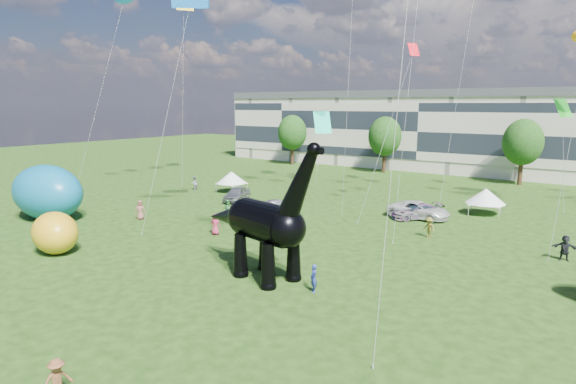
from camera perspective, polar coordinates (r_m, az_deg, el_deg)
The scene contains 15 objects.
ground at distance 29.13m, azimuth -12.50°, elevation -11.67°, with size 220.00×220.00×0.00m, color #16330C.
terrace_row at distance 84.73m, azimuth 16.46°, elevation 6.70°, with size 78.00×11.00×12.00m, color beige.
tree_far_left at distance 86.96m, azimuth 0.51°, elevation 7.40°, with size 5.20×5.20×9.44m.
tree_mid_left at distance 77.90m, azimuth 11.42°, elevation 6.85°, with size 5.20×5.20×9.44m.
tree_mid_right at distance 71.89m, azimuth 26.11°, elevation 5.72°, with size 5.20×5.20×9.44m.
dinosaur_sculpture at distance 30.20m, azimuth -3.17°, elevation -3.74°, with size 11.21×4.18×9.14m.
car_silver at distance 54.70m, azimuth -6.08°, elevation -0.23°, with size 1.89×4.70×1.60m, color #A2A3A7.
car_grey at distance 47.34m, azimuth -1.28°, elevation -1.93°, with size 1.53×4.39×1.45m, color slate.
car_white at distance 47.81m, azimuth 15.24°, elevation -2.07°, with size 2.69×5.82×1.62m, color silver.
car_dark at distance 47.51m, azimuth 15.02°, elevation -2.25°, with size 2.01×4.94×1.43m, color #595960.
gazebo_near at distance 51.36m, azimuth 22.39°, elevation -0.47°, with size 4.33×4.33×2.62m.
gazebo_left at distance 60.17m, azimuth -6.71°, elevation 1.71°, with size 3.71×3.71×2.59m.
inflatable_teal at distance 50.77m, azimuth -26.63°, elevation -0.03°, with size 8.34×5.21×5.21m, color #0C6894.
inflatable_yellow at distance 39.15m, azimuth -25.88°, elevation -4.37°, with size 4.03×3.10×3.10m, color gold.
visitors at distance 39.26m, azimuth 1.58°, elevation -4.26°, with size 48.49×43.76×1.87m.
Camera 1 is at (20.49, -17.66, 10.81)m, focal length 30.00 mm.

